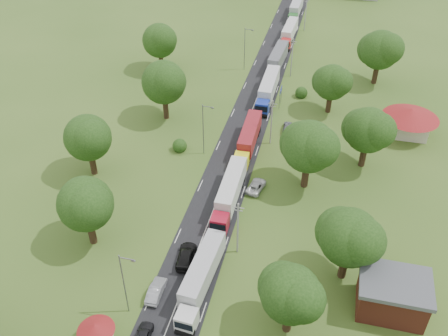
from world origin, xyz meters
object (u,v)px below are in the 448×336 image
(truck_0, at_px, (201,277))
(car_lane_front, at_px, (143,336))
(info_sign, at_px, (281,93))
(guard_booth, at_px, (96,331))
(car_lane_mid, at_px, (156,291))

(truck_0, distance_m, car_lane_front, 10.26)
(info_sign, height_order, car_lane_front, info_sign)
(guard_booth, height_order, truck_0, truck_0)
(guard_booth, height_order, car_lane_mid, guard_booth)
(truck_0, bearing_deg, car_lane_front, -116.34)
(guard_booth, bearing_deg, info_sign, 78.32)
(car_lane_front, bearing_deg, car_lane_mid, -88.48)
(car_lane_front, bearing_deg, guard_booth, 11.30)
(truck_0, bearing_deg, info_sign, 86.67)
(guard_booth, bearing_deg, truck_0, 48.10)
(guard_booth, height_order, info_sign, info_sign)
(car_lane_mid, bearing_deg, info_sign, -100.19)
(truck_0, bearing_deg, car_lane_mid, -155.98)
(car_lane_mid, bearing_deg, truck_0, -157.17)
(info_sign, height_order, truck_0, info_sign)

